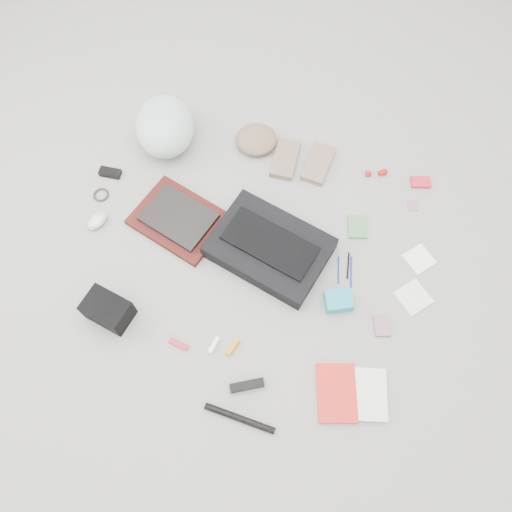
% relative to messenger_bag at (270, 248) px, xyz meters
% --- Properties ---
extents(ground_plane, '(4.00, 4.00, 0.00)m').
position_rel_messenger_bag_xyz_m(ground_plane, '(-0.05, -0.06, -0.04)').
color(ground_plane, gray).
extents(messenger_bag, '(0.57, 0.48, 0.08)m').
position_rel_messenger_bag_xyz_m(messenger_bag, '(0.00, 0.00, 0.00)').
color(messenger_bag, black).
rests_on(messenger_bag, ground_plane).
extents(bag_flap, '(0.43, 0.30, 0.01)m').
position_rel_messenger_bag_xyz_m(bag_flap, '(-0.00, 0.00, 0.05)').
color(bag_flap, black).
rests_on(bag_flap, messenger_bag).
extents(laptop_sleeve, '(0.47, 0.41, 0.03)m').
position_rel_messenger_bag_xyz_m(laptop_sleeve, '(-0.43, 0.06, -0.03)').
color(laptop_sleeve, '#421310').
rests_on(laptop_sleeve, ground_plane).
extents(laptop, '(0.36, 0.31, 0.02)m').
position_rel_messenger_bag_xyz_m(laptop, '(-0.43, 0.06, -0.00)').
color(laptop, black).
rests_on(laptop, laptop_sleeve).
extents(bike_helmet, '(0.37, 0.41, 0.21)m').
position_rel_messenger_bag_xyz_m(bike_helmet, '(-0.61, 0.48, 0.06)').
color(bike_helmet, silver).
rests_on(bike_helmet, ground_plane).
extents(beanie, '(0.24, 0.23, 0.07)m').
position_rel_messenger_bag_xyz_m(beanie, '(-0.18, 0.55, -0.01)').
color(beanie, brown).
rests_on(beanie, ground_plane).
extents(mitten_left, '(0.11, 0.22, 0.03)m').
position_rel_messenger_bag_xyz_m(mitten_left, '(-0.02, 0.49, -0.02)').
color(mitten_left, '#796A53').
rests_on(mitten_left, ground_plane).
extents(mitten_right, '(0.14, 0.23, 0.03)m').
position_rel_messenger_bag_xyz_m(mitten_right, '(0.13, 0.49, -0.02)').
color(mitten_right, '#836B60').
rests_on(mitten_right, ground_plane).
extents(power_brick, '(0.10, 0.05, 0.03)m').
position_rel_messenger_bag_xyz_m(power_brick, '(-0.81, 0.23, -0.03)').
color(power_brick, black).
rests_on(power_brick, ground_plane).
extents(cable_coil, '(0.09, 0.09, 0.01)m').
position_rel_messenger_bag_xyz_m(cable_coil, '(-0.82, 0.11, -0.03)').
color(cable_coil, black).
rests_on(cable_coil, ground_plane).
extents(mouse, '(0.10, 0.13, 0.04)m').
position_rel_messenger_bag_xyz_m(mouse, '(-0.78, -0.02, -0.02)').
color(mouse, '#B7B7B9').
rests_on(mouse, ground_plane).
extents(camera_bag, '(0.21, 0.17, 0.12)m').
position_rel_messenger_bag_xyz_m(camera_bag, '(-0.58, -0.42, 0.02)').
color(camera_bag, black).
rests_on(camera_bag, ground_plane).
extents(multitool, '(0.08, 0.04, 0.01)m').
position_rel_messenger_bag_xyz_m(multitool, '(-0.27, -0.48, -0.03)').
color(multitool, '#A71C2C').
rests_on(multitool, ground_plane).
extents(toiletry_tube_white, '(0.04, 0.07, 0.02)m').
position_rel_messenger_bag_xyz_m(toiletry_tube_white, '(-0.13, -0.46, -0.03)').
color(toiletry_tube_white, white).
rests_on(toiletry_tube_white, ground_plane).
extents(toiletry_tube_orange, '(0.05, 0.08, 0.02)m').
position_rel_messenger_bag_xyz_m(toiletry_tube_orange, '(-0.06, -0.45, -0.03)').
color(toiletry_tube_orange, orange).
rests_on(toiletry_tube_orange, ground_plane).
extents(u_lock, '(0.14, 0.08, 0.03)m').
position_rel_messenger_bag_xyz_m(u_lock, '(0.03, -0.59, -0.03)').
color(u_lock, black).
rests_on(u_lock, ground_plane).
extents(bike_pump, '(0.28, 0.06, 0.03)m').
position_rel_messenger_bag_xyz_m(bike_pump, '(0.03, -0.71, -0.03)').
color(bike_pump, black).
rests_on(bike_pump, ground_plane).
extents(book_red, '(0.19, 0.25, 0.02)m').
position_rel_messenger_bag_xyz_m(book_red, '(0.38, -0.54, -0.03)').
color(book_red, red).
rests_on(book_red, ground_plane).
extents(book_white, '(0.16, 0.22, 0.02)m').
position_rel_messenger_bag_xyz_m(book_white, '(0.50, -0.52, -0.03)').
color(book_white, silver).
rests_on(book_white, ground_plane).
extents(notepad, '(0.10, 0.13, 0.01)m').
position_rel_messenger_bag_xyz_m(notepad, '(0.36, 0.20, -0.03)').
color(notepad, '#447444').
rests_on(notepad, ground_plane).
extents(pen_blue, '(0.02, 0.13, 0.01)m').
position_rel_messenger_bag_xyz_m(pen_blue, '(0.31, -0.02, -0.04)').
color(pen_blue, navy).
rests_on(pen_blue, ground_plane).
extents(pen_black, '(0.02, 0.12, 0.01)m').
position_rel_messenger_bag_xyz_m(pen_black, '(0.35, 0.01, -0.04)').
color(pen_black, black).
rests_on(pen_black, ground_plane).
extents(pen_navy, '(0.03, 0.14, 0.01)m').
position_rel_messenger_bag_xyz_m(pen_navy, '(0.36, -0.02, -0.04)').
color(pen_navy, navy).
rests_on(pen_navy, ground_plane).
extents(accordion_wallet, '(0.13, 0.12, 0.06)m').
position_rel_messenger_bag_xyz_m(accordion_wallet, '(0.33, -0.17, -0.01)').
color(accordion_wallet, teal).
rests_on(accordion_wallet, ground_plane).
extents(card_deck, '(0.08, 0.10, 0.02)m').
position_rel_messenger_bag_xyz_m(card_deck, '(0.52, -0.23, -0.03)').
color(card_deck, gray).
rests_on(card_deck, ground_plane).
extents(napkin_top, '(0.15, 0.15, 0.01)m').
position_rel_messenger_bag_xyz_m(napkin_top, '(0.64, 0.10, -0.04)').
color(napkin_top, white).
rests_on(napkin_top, ground_plane).
extents(napkin_bottom, '(0.17, 0.17, 0.01)m').
position_rel_messenger_bag_xyz_m(napkin_bottom, '(0.64, -0.08, -0.04)').
color(napkin_bottom, silver).
rests_on(napkin_bottom, ground_plane).
extents(lollipop_a, '(0.04, 0.04, 0.03)m').
position_rel_messenger_bag_xyz_m(lollipop_a, '(0.37, 0.49, -0.03)').
color(lollipop_a, '#9F091E').
rests_on(lollipop_a, ground_plane).
extents(lollipop_b, '(0.03, 0.03, 0.03)m').
position_rel_messenger_bag_xyz_m(lollipop_b, '(0.43, 0.51, -0.03)').
color(lollipop_b, '#B31502').
rests_on(lollipop_b, ground_plane).
extents(lollipop_c, '(0.03, 0.03, 0.03)m').
position_rel_messenger_bag_xyz_m(lollipop_c, '(0.45, 0.52, -0.03)').
color(lollipop_c, '#9D080E').
rests_on(lollipop_c, ground_plane).
extents(altoids_tin, '(0.10, 0.07, 0.02)m').
position_rel_messenger_bag_xyz_m(altoids_tin, '(0.62, 0.50, -0.03)').
color(altoids_tin, red).
rests_on(altoids_tin, ground_plane).
extents(stamp_sheet, '(0.06, 0.07, 0.00)m').
position_rel_messenger_bag_xyz_m(stamp_sheet, '(0.60, 0.37, -0.04)').
color(stamp_sheet, '#9A6589').
rests_on(stamp_sheet, ground_plane).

